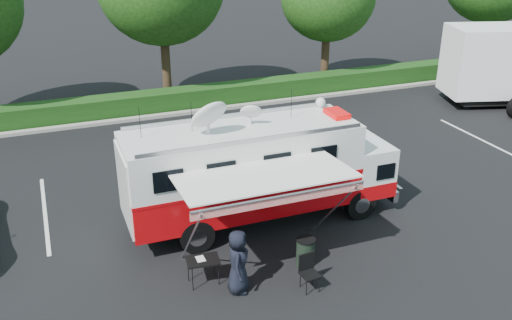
% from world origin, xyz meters
% --- Properties ---
extents(ground_plane, '(120.00, 120.00, 0.00)m').
position_xyz_m(ground_plane, '(0.00, 0.00, 0.00)').
color(ground_plane, black).
rests_on(ground_plane, ground).
extents(back_border, '(60.00, 6.14, 8.87)m').
position_xyz_m(back_border, '(1.14, 12.90, 5.00)').
color(back_border, '#9E998E').
rests_on(back_border, ground_plane).
extents(stall_lines, '(24.12, 5.50, 0.01)m').
position_xyz_m(stall_lines, '(-0.50, 3.00, 0.00)').
color(stall_lines, silver).
rests_on(stall_lines, ground_plane).
extents(command_truck, '(8.58, 2.36, 4.12)m').
position_xyz_m(command_truck, '(-0.07, -0.00, 1.76)').
color(command_truck, black).
rests_on(command_truck, ground_plane).
extents(awning, '(4.68, 2.43, 2.83)m').
position_xyz_m(awning, '(-0.84, -2.45, 2.65)').
color(awning, silver).
rests_on(awning, ground_plane).
extents(person, '(0.87, 1.03, 1.79)m').
position_xyz_m(person, '(-1.95, -3.24, 0.00)').
color(person, black).
rests_on(person, ground_plane).
extents(folding_table, '(0.94, 0.71, 0.74)m').
position_xyz_m(folding_table, '(-2.70, -2.58, 0.69)').
color(folding_table, black).
rests_on(folding_table, ground_plane).
extents(folding_chair, '(0.51, 0.53, 0.98)m').
position_xyz_m(folding_chair, '(-0.19, -3.77, 0.58)').
color(folding_chair, black).
rests_on(folding_chair, ground_plane).
extents(trash_bin, '(0.55, 0.55, 0.83)m').
position_xyz_m(trash_bin, '(0.20, -2.78, 0.42)').
color(trash_bin, black).
rests_on(trash_bin, ground_plane).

